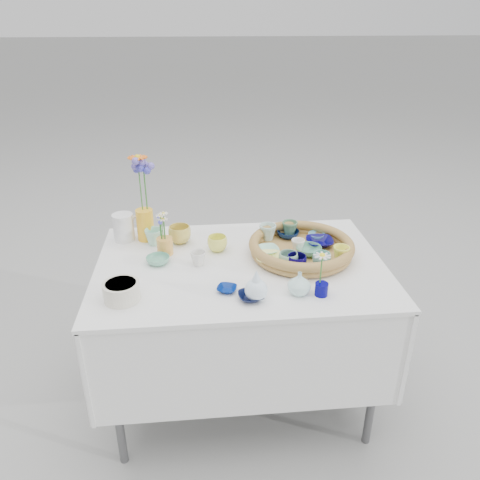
{
  "coord_description": "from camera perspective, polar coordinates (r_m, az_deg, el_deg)",
  "views": [
    {
      "loc": [
        -0.17,
        -1.79,
        1.76
      ],
      "look_at": [
        0.0,
        0.02,
        0.87
      ],
      "focal_mm": 35.0,
      "sensor_mm": 36.0,
      "label": 1
    }
  ],
  "objects": [
    {
      "name": "loose_ceramic_4",
      "position": [
        1.86,
        -1.61,
        -5.98
      ],
      "size": [
        0.1,
        0.1,
        0.02
      ],
      "primitive_type": "imported",
      "rotation": [
        0.0,
        0.0,
        -0.32
      ],
      "color": "navy",
      "rests_on": "display_table"
    },
    {
      "name": "bud_vase_paleblue",
      "position": [
        1.77,
        1.99,
        -5.47
      ],
      "size": [
        0.1,
        0.1,
        0.14
      ],
      "primitive_type": null,
      "rotation": [
        0.0,
        0.0,
        0.11
      ],
      "color": "white",
      "rests_on": "display_table"
    },
    {
      "name": "display_table",
      "position": [
        2.52,
        0.05,
        -18.32
      ],
      "size": [
        1.26,
        0.86,
        0.77
      ],
      "primitive_type": null,
      "color": "silver",
      "rests_on": "ground"
    },
    {
      "name": "ground",
      "position": [
        2.52,
        0.05,
        -18.32
      ],
      "size": [
        80.0,
        80.0,
        0.0
      ],
      "primitive_type": "plane",
      "color": "gray"
    },
    {
      "name": "single_daisy",
      "position": [
        1.81,
        9.86,
        -3.54
      ],
      "size": [
        0.1,
        0.1,
        0.14
      ],
      "primitive_type": null,
      "rotation": [
        0.0,
        0.0,
        0.34
      ],
      "color": "silver",
      "rests_on": "bud_vase_cobalt"
    },
    {
      "name": "tall_vase_yellow",
      "position": [
        2.29,
        -11.47,
        1.84
      ],
      "size": [
        0.1,
        0.1,
        0.15
      ],
      "primitive_type": "cylinder",
      "rotation": [
        0.0,
        0.0,
        0.3
      ],
      "color": "yellow",
      "rests_on": "display_table"
    },
    {
      "name": "loose_ceramic_0",
      "position": [
        2.24,
        -7.36,
        0.67
      ],
      "size": [
        0.13,
        0.13,
        0.08
      ],
      "primitive_type": "imported",
      "rotation": [
        0.0,
        0.0,
        0.24
      ],
      "color": "gold",
      "rests_on": "display_table"
    },
    {
      "name": "gerbera",
      "position": [
        2.22,
        -12.09,
        6.68
      ],
      "size": [
        0.11,
        0.11,
        0.27
      ],
      "primitive_type": null,
      "rotation": [
        0.0,
        0.0,
        -0.09
      ],
      "color": "orange",
      "rests_on": "tall_vase_yellow"
    },
    {
      "name": "daisy_cup",
      "position": [
        2.15,
        -9.13,
        -0.73
      ],
      "size": [
        0.07,
        0.07,
        0.08
      ],
      "primitive_type": "cylinder",
      "rotation": [
        0.0,
        0.0,
        -0.03
      ],
      "color": "gold",
      "rests_on": "display_table"
    },
    {
      "name": "loose_ceramic_2",
      "position": [
        2.08,
        -9.97,
        -2.43
      ],
      "size": [
        0.13,
        0.13,
        0.03
      ],
      "primitive_type": "imported",
      "rotation": [
        0.0,
        0.0,
        -0.27
      ],
      "color": "#65AA8A",
      "rests_on": "display_table"
    },
    {
      "name": "tray_ceramic_3",
      "position": [
        2.11,
        8.37,
        -1.27
      ],
      "size": [
        0.15,
        0.15,
        0.04
      ],
      "primitive_type": "imported",
      "rotation": [
        0.0,
        0.0,
        0.31
      ],
      "color": "#5DA283",
      "rests_on": "wicker_tray"
    },
    {
      "name": "loose_ceramic_3",
      "position": [
        2.04,
        -5.11,
        -2.24
      ],
      "size": [
        0.07,
        0.07,
        0.06
      ],
      "primitive_type": "imported",
      "rotation": [
        0.0,
        0.0,
        0.05
      ],
      "color": "silver",
      "rests_on": "display_table"
    },
    {
      "name": "hydrangea",
      "position": [
        2.23,
        -11.47,
        6.32
      ],
      "size": [
        0.11,
        0.11,
        0.3
      ],
      "primitive_type": null,
      "rotation": [
        0.0,
        0.0,
        0.36
      ],
      "color": "#6557BB",
      "rests_on": "tall_vase_yellow"
    },
    {
      "name": "loose_ceramic_1",
      "position": [
        2.15,
        -2.78,
        -0.43
      ],
      "size": [
        0.09,
        0.09,
        0.07
      ],
      "primitive_type": "imported",
      "rotation": [
        0.0,
        0.0,
        -0.02
      ],
      "color": "#EBEB56",
      "rests_on": "display_table"
    },
    {
      "name": "tray_ceramic_4",
      "position": [
        1.99,
        5.91,
        -2.42
      ],
      "size": [
        0.11,
        0.11,
        0.07
      ],
      "primitive_type": "imported",
      "rotation": [
        0.0,
        0.0,
        -0.32
      ],
      "color": "#82B997",
      "rests_on": "wicker_tray"
    },
    {
      "name": "tray_ceramic_7",
      "position": [
        2.13,
        7.08,
        -0.66
      ],
      "size": [
        0.08,
        0.08,
        0.06
      ],
      "primitive_type": "imported",
      "rotation": [
        0.0,
        0.0,
        -0.32
      ],
      "color": "white",
      "rests_on": "wicker_tray"
    },
    {
      "name": "daisy_posy",
      "position": [
        2.11,
        -9.5,
        1.87
      ],
      "size": [
        0.08,
        0.08,
        0.13
      ],
      "primitive_type": null,
      "rotation": [
        0.0,
        0.0,
        0.1
      ],
      "color": "white",
      "rests_on": "daisy_cup"
    },
    {
      "name": "tray_ceramic_11",
      "position": [
        2.01,
        9.91,
        -2.38
      ],
      "size": [
        0.1,
        0.1,
        0.06
      ],
      "primitive_type": "imported",
      "rotation": [
        0.0,
        0.0,
        -0.36
      ],
      "color": "#74BEAA",
      "rests_on": "wicker_tray"
    },
    {
      "name": "tray_ceramic_0",
      "position": [
        2.26,
        5.88,
        0.75
      ],
      "size": [
        0.12,
        0.12,
        0.03
      ],
      "primitive_type": "imported",
      "rotation": [
        0.0,
        0.0,
        0.18
      ],
      "color": "#081940",
      "rests_on": "wicker_tray"
    },
    {
      "name": "bud_vase_cobalt",
      "position": [
        1.85,
        9.9,
        -5.93
      ],
      "size": [
        0.06,
        0.06,
        0.05
      ],
      "primitive_type": "cylinder",
      "rotation": [
        0.0,
        0.0,
        0.22
      ],
      "color": "#010061",
      "rests_on": "display_table"
    },
    {
      "name": "tray_ceramic_12",
      "position": [
        2.27,
        6.07,
        1.41
      ],
      "size": [
        0.09,
        0.09,
        0.07
      ],
      "primitive_type": "imported",
      "rotation": [
        0.0,
        0.0,
        -0.26
      ],
      "color": "#52845E",
      "rests_on": "wicker_tray"
    },
    {
      "name": "tray_ceramic_9",
      "position": [
        1.97,
        6.91,
        -2.72
      ],
      "size": [
        0.1,
        0.1,
        0.07
      ],
      "primitive_type": "imported",
      "rotation": [
        0.0,
        0.0,
        -0.25
      ],
      "color": "#07003E",
      "rests_on": "wicker_tray"
    },
    {
      "name": "tray_ceramic_10",
      "position": [
        2.04,
        3.5,
        -2.21
      ],
      "size": [
        0.12,
        0.12,
        0.03
      ],
      "primitive_type": "imported",
      "rotation": [
        0.0,
        0.0,
        -0.05
      ],
      "color": "#FDFF86",
      "rests_on": "wicker_tray"
    },
    {
      "name": "tray_ceramic_8",
      "position": [
        2.27,
        9.29,
        0.51
      ],
      "size": [
        0.1,
        0.1,
        0.02
      ],
      "primitive_type": "imported",
      "rotation": [
        0.0,
        0.0,
        0.36
      ],
      "color": "#7BCADE",
      "rests_on": "wicker_tray"
    },
    {
      "name": "tray_ceramic_5",
      "position": [
        2.1,
        3.36,
        -1.27
      ],
      "size": [
        0.12,
        0.12,
        0.02
      ],
      "primitive_type": "imported",
      "rotation": [
        0.0,
        0.0,
        0.17
      ],
      "color": "#A1E4C8",
      "rests_on": "wicker_tray"
    },
    {
      "name": "bud_vase_seafoam",
      "position": [
        1.84,
        7.24,
        -5.24
      ],
      "size": [
        0.11,
        0.11,
        0.09
      ],
      "primitive_type": "imported",
      "rotation": [
        0.0,
        0.0,
        -0.22
      ],
      "color": "silver",
      "rests_on": "display_table"
    },
    {
      "name": "tray_ceramic_6",
      "position": [
        2.22,
        3.38,
        0.96
      ],
      "size": [
        0.1,
        0.1,
        0.08
      ],
      "primitive_type": "imported",
      "rotation": [
        0.0,
        0.0,
        0.33
      ],
      "color": "silver",
      "rests_on": "wicker_tray"
    },
    {
      "name": "white_pitcher",
      "position": [
        2.31,
        -14.01,
        1.51
      ],
      "size": [
        0.15,
        0.11,
        0.13
      ],
      "primitive_type": null,
      "rotation": [
        0.0,
        0.0,
        0.1
      ],
      "color": "white",
      "rests_on": "display_table"
    },
    {
      "name": "fluted_bowl",
      "position": [
        1.85,
        -14.24,
        -6.08
      ],
      "size": [
        0.16,
        0.16,
        0.07
      ],
      "primitive_type": null,
      "rotation": [
        0.0,
        0.0,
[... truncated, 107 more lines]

